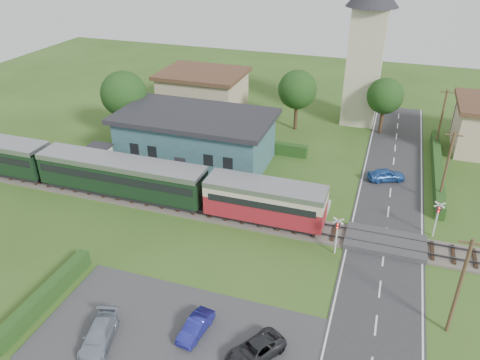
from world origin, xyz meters
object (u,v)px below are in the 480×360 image
(house_west, at_px, (203,92))
(crossing_signal_far, at_px, (438,214))
(train, at_px, (91,170))
(car_park_dark, at_px, (255,350))
(car_park_silver, at_px, (99,335))
(equipment_hut, at_px, (99,158))
(pedestrian_near, at_px, (263,189))
(car_park_blue, at_px, (196,327))
(crossing_signal_near, at_px, (337,230))
(church_tower, at_px, (367,40))
(station_building, at_px, (196,138))
(car_on_road, at_px, (386,175))
(pedestrian_far, at_px, (108,166))

(house_west, distance_m, crossing_signal_far, 35.26)
(train, distance_m, car_park_dark, 24.49)
(train, xyz_separation_m, crossing_signal_far, (30.28, 2.39, -0.04))
(car_park_silver, bearing_deg, train, 109.98)
(equipment_hut, height_order, pedestrian_near, equipment_hut)
(car_park_blue, relative_size, car_park_dark, 0.82)
(pedestrian_near, bearing_deg, crossing_signal_near, 160.06)
(church_tower, relative_size, car_park_blue, 5.67)
(crossing_signal_far, bearing_deg, house_west, 144.23)
(crossing_signal_far, xyz_separation_m, car_park_blue, (-14.10, -15.62, -1.55))
(crossing_signal_near, bearing_deg, train, 174.05)
(car_park_blue, xyz_separation_m, car_park_silver, (-5.19, -2.55, 0.06))
(car_park_silver, bearing_deg, house_west, 88.63)
(station_building, relative_size, house_west, 1.48)
(equipment_hut, bearing_deg, station_building, 35.92)
(church_tower, distance_m, car_park_blue, 40.76)
(train, relative_size, car_park_dark, 11.41)
(equipment_hut, height_order, crossing_signal_near, crossing_signal_near)
(crossing_signal_near, relative_size, car_park_dark, 0.87)
(equipment_hut, relative_size, car_on_road, 0.71)
(church_tower, xyz_separation_m, crossing_signal_far, (8.60, -23.61, -8.08))
(house_west, distance_m, pedestrian_near, 24.29)
(car_on_road, height_order, car_park_blue, car_on_road)
(station_building, relative_size, train, 0.37)
(crossing_signal_near, xyz_separation_m, pedestrian_far, (-23.28, 5.24, -0.95))
(pedestrian_far, bearing_deg, car_park_dark, -134.95)
(church_tower, relative_size, pedestrian_near, 10.55)
(crossing_signal_far, bearing_deg, car_park_blue, -132.08)
(crossing_signal_far, distance_m, car_on_road, 9.55)
(equipment_hut, height_order, pedestrian_far, equipment_hut)
(church_tower, height_order, car_park_dark, church_tower)
(car_on_road, bearing_deg, crossing_signal_far, -177.56)
(station_building, relative_size, car_park_blue, 5.15)
(house_west, xyz_separation_m, car_park_dark, (18.48, -36.81, -2.19))
(car_park_dark, bearing_deg, car_on_road, 109.08)
(train, height_order, crossing_signal_far, train)
(church_tower, bearing_deg, house_west, -171.47)
(church_tower, height_order, crossing_signal_far, church_tower)
(car_on_road, bearing_deg, church_tower, -7.75)
(equipment_hut, bearing_deg, church_tower, 44.75)
(car_on_road, height_order, car_park_silver, car_on_road)
(car_on_road, bearing_deg, crossing_signal_near, 143.27)
(car_park_dark, bearing_deg, equipment_hut, 174.21)
(pedestrian_near, bearing_deg, car_park_silver, 93.39)
(crossing_signal_far, relative_size, pedestrian_far, 2.20)
(crossing_signal_far, relative_size, car_park_silver, 0.83)
(car_on_road, distance_m, car_park_blue, 26.03)
(station_building, distance_m, car_park_silver, 25.22)
(house_west, height_order, pedestrian_far, house_west)
(crossing_signal_near, height_order, pedestrian_far, crossing_signal_near)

